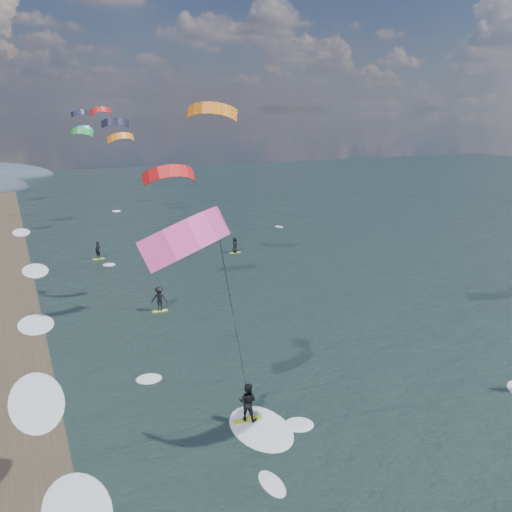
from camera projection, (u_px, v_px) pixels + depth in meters
name	position (u px, v px, depth m)	size (l,w,h in m)	color
wet_sand_strip	(31.00, 458.00, 23.49)	(3.00, 240.00, 0.00)	#382D23
kitesurfer_near_b	(232.00, 300.00, 19.66)	(7.09, 9.33, 11.87)	#D4E628
far_kitesurfers	(171.00, 272.00, 47.01)	(14.01, 17.62, 1.83)	#D4E628
bg_kite_field	(114.00, 124.00, 66.05)	(8.49, 67.24, 5.18)	orange
shoreline_surf	(52.00, 400.00, 28.17)	(2.40, 79.40, 0.11)	white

